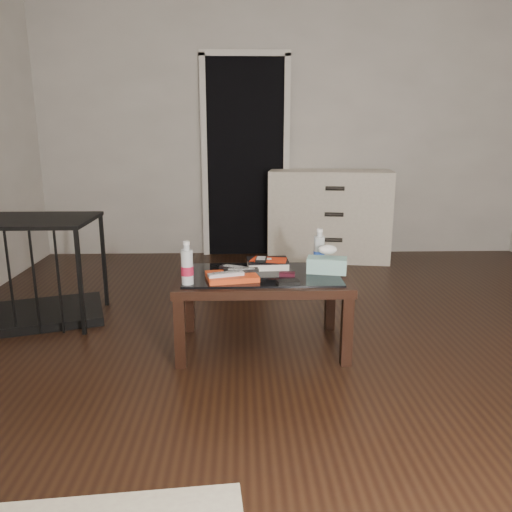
{
  "coord_description": "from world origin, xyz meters",
  "views": [
    {
      "loc": [
        -0.45,
        -2.75,
        1.27
      ],
      "look_at": [
        -0.36,
        0.15,
        0.55
      ],
      "focal_mm": 35.0,
      "sensor_mm": 36.0,
      "label": 1
    }
  ],
  "objects_px": {
    "water_bottle_right": "(319,248)",
    "tissue_box": "(327,265)",
    "textbook": "(268,263)",
    "pet_crate": "(31,287)",
    "coffee_table": "(262,284)",
    "dresser": "(329,215)",
    "water_bottle_left": "(187,263)"
  },
  "relations": [
    {
      "from": "water_bottle_right",
      "to": "tissue_box",
      "type": "xyz_separation_m",
      "value": [
        0.03,
        -0.13,
        -0.07
      ]
    },
    {
      "from": "textbook",
      "to": "tissue_box",
      "type": "height_order",
      "value": "tissue_box"
    },
    {
      "from": "pet_crate",
      "to": "textbook",
      "type": "bearing_deg",
      "value": -30.6
    },
    {
      "from": "coffee_table",
      "to": "pet_crate",
      "type": "bearing_deg",
      "value": 162.18
    },
    {
      "from": "pet_crate",
      "to": "water_bottle_right",
      "type": "bearing_deg",
      "value": -28.58
    },
    {
      "from": "pet_crate",
      "to": "textbook",
      "type": "xyz_separation_m",
      "value": [
        1.61,
        -0.36,
        0.25
      ]
    },
    {
      "from": "pet_crate",
      "to": "coffee_table",
      "type": "bearing_deg",
      "value": -35.82
    },
    {
      "from": "dresser",
      "to": "textbook",
      "type": "relative_size",
      "value": 5.05
    },
    {
      "from": "pet_crate",
      "to": "textbook",
      "type": "height_order",
      "value": "pet_crate"
    },
    {
      "from": "dresser",
      "to": "water_bottle_right",
      "type": "xyz_separation_m",
      "value": [
        -0.42,
        -2.02,
        0.13
      ]
    },
    {
      "from": "water_bottle_left",
      "to": "water_bottle_right",
      "type": "relative_size",
      "value": 1.0
    },
    {
      "from": "textbook",
      "to": "tissue_box",
      "type": "bearing_deg",
      "value": -23.67
    },
    {
      "from": "dresser",
      "to": "water_bottle_left",
      "type": "distance_m",
      "value": 2.64
    },
    {
      "from": "coffee_table",
      "to": "dresser",
      "type": "xyz_separation_m",
      "value": [
        0.78,
        2.16,
        0.05
      ]
    },
    {
      "from": "dresser",
      "to": "tissue_box",
      "type": "xyz_separation_m",
      "value": [
        -0.39,
        -2.15,
        0.06
      ]
    },
    {
      "from": "coffee_table",
      "to": "textbook",
      "type": "height_order",
      "value": "textbook"
    },
    {
      "from": "textbook",
      "to": "tissue_box",
      "type": "xyz_separation_m",
      "value": [
        0.34,
        -0.13,
        0.02
      ]
    },
    {
      "from": "dresser",
      "to": "coffee_table",
      "type": "bearing_deg",
      "value": -100.72
    },
    {
      "from": "dresser",
      "to": "water_bottle_right",
      "type": "distance_m",
      "value": 2.06
    },
    {
      "from": "coffee_table",
      "to": "tissue_box",
      "type": "distance_m",
      "value": 0.4
    },
    {
      "from": "pet_crate",
      "to": "water_bottle_left",
      "type": "height_order",
      "value": "pet_crate"
    },
    {
      "from": "coffee_table",
      "to": "tissue_box",
      "type": "xyz_separation_m",
      "value": [
        0.39,
        0.01,
        0.11
      ]
    },
    {
      "from": "textbook",
      "to": "water_bottle_right",
      "type": "relative_size",
      "value": 1.05
    },
    {
      "from": "coffee_table",
      "to": "dresser",
      "type": "height_order",
      "value": "dresser"
    },
    {
      "from": "water_bottle_left",
      "to": "tissue_box",
      "type": "relative_size",
      "value": 1.03
    },
    {
      "from": "dresser",
      "to": "water_bottle_right",
      "type": "height_order",
      "value": "dresser"
    },
    {
      "from": "pet_crate",
      "to": "water_bottle_right",
      "type": "xyz_separation_m",
      "value": [
        1.93,
        -0.36,
        0.35
      ]
    },
    {
      "from": "water_bottle_right",
      "to": "tissue_box",
      "type": "height_order",
      "value": "water_bottle_right"
    },
    {
      "from": "coffee_table",
      "to": "water_bottle_left",
      "type": "relative_size",
      "value": 4.2
    },
    {
      "from": "pet_crate",
      "to": "water_bottle_left",
      "type": "bearing_deg",
      "value": -49.05
    },
    {
      "from": "textbook",
      "to": "water_bottle_right",
      "type": "bearing_deg",
      "value": -2.88
    },
    {
      "from": "water_bottle_left",
      "to": "coffee_table",
      "type": "bearing_deg",
      "value": 24.41
    }
  ]
}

